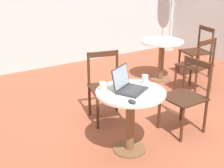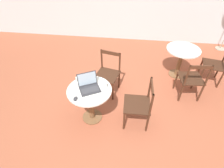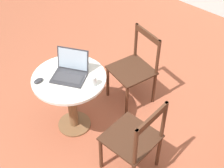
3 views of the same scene
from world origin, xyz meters
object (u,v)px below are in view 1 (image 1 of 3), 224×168
object	(u,v)px
mug	(103,86)
chair_near_right	(186,96)
mouse	(132,102)
cafe_table_near	(130,106)
chair_mid_right	(197,51)
chair_mid_front	(197,65)
drinking_glass	(145,80)
laptop	(129,86)
cafe_table_mid	(162,50)
chair_near_back	(107,87)

from	to	relation	value
mug	chair_near_right	bearing A→B (deg)	-8.41
mouse	mug	size ratio (longest dim) A/B	0.91
cafe_table_near	chair_mid_right	size ratio (longest dim) A/B	0.83
chair_mid_front	cafe_table_near	bearing A→B (deg)	-156.50
chair_near_right	mug	size ratio (longest dim) A/B	8.13
chair_near_right	chair_mid_front	xyz separation A→B (m)	(1.03, 0.80, 0.00)
drinking_glass	chair_mid_front	bearing A→B (deg)	24.17
chair_near_right	laptop	world-z (taller)	laptop
cafe_table_mid	mug	xyz separation A→B (m)	(-2.02, -1.38, 0.22)
mouse	drinking_glass	distance (m)	0.53
cafe_table_near	chair_mid_front	xyz separation A→B (m)	(1.87, 0.81, -0.09)
chair_mid_right	mug	xyz separation A→B (m)	(-2.75, -1.23, 0.31)
cafe_table_mid	chair_mid_front	size ratio (longest dim) A/B	0.83
chair_mid_front	mouse	size ratio (longest dim) A/B	8.90
cafe_table_near	drinking_glass	xyz separation A→B (m)	(0.25, 0.09, 0.23)
cafe_table_mid	mug	world-z (taller)	mug
chair_near_back	chair_near_right	size ratio (longest dim) A/B	1.00
cafe_table_near	mug	size ratio (longest dim) A/B	6.76
chair_near_right	chair_mid_right	bearing A→B (deg)	39.76
mouse	drinking_glass	xyz separation A→B (m)	(0.41, 0.33, 0.04)
mouse	drinking_glass	size ratio (longest dim) A/B	0.97
chair_mid_front	mouse	xyz separation A→B (m)	(-2.03, -1.06, 0.28)
chair_near_back	mug	size ratio (longest dim) A/B	8.13
cafe_table_mid	laptop	xyz separation A→B (m)	(-1.79, -1.53, 0.23)
cafe_table_near	chair_mid_front	distance (m)	2.04
cafe_table_near	chair_mid_front	bearing A→B (deg)	23.50
cafe_table_near	drinking_glass	size ratio (longest dim) A/B	7.14
cafe_table_near	chair_near_back	world-z (taller)	chair_near_back
cafe_table_near	laptop	xyz separation A→B (m)	(-0.01, 0.03, 0.23)
chair_near_right	chair_mid_right	distance (m)	2.17
cafe_table_near	laptop	distance (m)	0.23
chair_near_back	mug	bearing A→B (deg)	-124.25
cafe_table_mid	mouse	distance (m)	2.66
chair_near_back	mug	world-z (taller)	chair_near_back
cafe_table_mid	chair_mid_front	world-z (taller)	chair_mid_front
chair_near_back	mug	distance (m)	0.81
chair_near_right	chair_mid_front	world-z (taller)	same
chair_near_back	mug	xyz separation A→B (m)	(-0.42, -0.62, 0.31)
cafe_table_near	mouse	world-z (taller)	mouse
chair_mid_right	mug	distance (m)	3.02
chair_near_back	chair_near_right	bearing A→B (deg)	-50.11
cafe_table_near	chair_near_right	bearing A→B (deg)	1.13
chair_near_right	chair_mid_front	bearing A→B (deg)	37.86
chair_mid_front	mouse	world-z (taller)	chair_mid_front
cafe_table_mid	chair_near_back	world-z (taller)	chair_near_back
chair_near_right	chair_mid_front	size ratio (longest dim) A/B	1.00
cafe_table_mid	cafe_table_near	bearing A→B (deg)	-138.86
chair_mid_right	mouse	distance (m)	3.16
cafe_table_mid	mouse	world-z (taller)	mouse
chair_mid_front	mug	size ratio (longest dim) A/B	8.13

